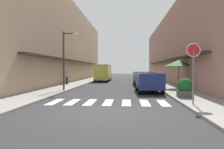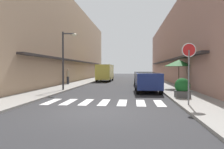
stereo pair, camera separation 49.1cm
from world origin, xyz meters
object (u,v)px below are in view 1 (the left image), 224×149
Objects in this scene: parked_car_mid at (143,77)px; delivery_van at (103,71)px; planter_corner at (185,88)px; street_lamp at (66,54)px; cafe_umbrella at (179,63)px; round_street_sign at (193,57)px; pedestrian_walking_near at (67,76)px; parked_car_near at (149,80)px.

delivery_van reaches higher than parked_car_mid.
street_lamp is at bearing 154.04° from planter_corner.
delivery_van is 14.26m from cafe_umbrella.
cafe_umbrella is 6.42m from planter_corner.
parked_car_mid is 1.70× the size of cafe_umbrella.
round_street_sign is 10.14m from street_lamp.
pedestrian_walking_near is at bearing -179.43° from parked_car_mid.
delivery_van is 1.19× the size of street_lamp.
parked_car_mid is at bearing 99.48° from planter_corner.
cafe_umbrella is at bearing -56.54° from parked_car_mid.
street_lamp is 6.82m from pedestrian_walking_near.
planter_corner is (-1.04, -6.13, -1.58)m from cafe_umbrella.
pedestrian_walking_near is (-9.81, 10.23, 0.32)m from planter_corner.
round_street_sign is 2.53× the size of planter_corner.
parked_car_near is 10.42m from pedestrian_walking_near.
parked_car_mid is at bearing 96.49° from round_street_sign.
parked_car_near is 1.60× the size of cafe_umbrella.
planter_corner is at bearing -64.82° from parked_car_near.
round_street_sign is at bearing 127.22° from pedestrian_walking_near.
delivery_van is 19.27m from planter_corner.
parked_car_near is 6.68m from street_lamp.
parked_car_mid is 12.96m from round_street_sign.
parked_car_near is 0.87× the size of street_lamp.
street_lamp reaches higher than cafe_umbrella.
parked_car_mid is 0.78× the size of delivery_van.
round_street_sign is at bearing -98.60° from cafe_umbrella.
delivery_van is at bearing 123.26° from cafe_umbrella.
street_lamp reaches higher than pedestrian_walking_near.
planter_corner is (1.72, -10.31, -0.25)m from parked_car_mid.
street_lamp is 9.27m from planter_corner.
street_lamp is at bearing 140.56° from round_street_sign.
pedestrian_walking_near is at bearing 126.88° from round_street_sign.
parked_car_mid is 0.92× the size of street_lamp.
pedestrian_walking_near is (-1.73, 6.30, -1.96)m from street_lamp.
parked_car_mid is 1.48× the size of round_street_sign.
cafe_umbrella is 2.20× the size of planter_corner.
parked_car_mid is 3.75× the size of planter_corner.
cafe_umbrella is at bearing -56.74° from delivery_van.
street_lamp is (-1.31, -14.10, 1.55)m from delivery_van.
parked_car_near is 0.73× the size of delivery_van.
pedestrian_walking_near reaches higher than parked_car_near.
parked_car_mid is 10.46m from planter_corner.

